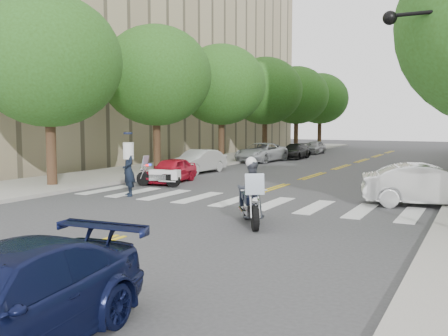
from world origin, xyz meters
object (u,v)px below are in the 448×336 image
Objects in this scene: motorcycle_parked at (162,176)px; convertible at (428,185)px; officer_standing at (129,170)px; motorcycle_police at (251,194)px.

convertible is at bearing -97.15° from motorcycle_parked.
motorcycle_police is at bearing 13.69° from officer_standing.
motorcycle_police is 8.94m from motorcycle_parked.
officer_standing reaches higher than convertible.
convertible reaches higher than motorcycle_parked.
motorcycle_police is 6.97m from convertible.
convertible is (4.19, 5.57, -0.13)m from motorcycle_police.
officer_standing is 0.46× the size of convertible.
officer_standing reaches higher than motorcycle_parked.
motorcycle_police is 0.99× the size of motorcycle_parked.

